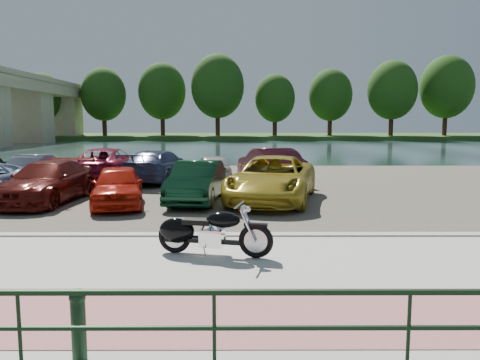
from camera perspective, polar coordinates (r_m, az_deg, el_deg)
The scene contains 20 objects.
ground at distance 8.99m, azimuth -1.79°, elevation -10.41°, with size 200.00×200.00×0.00m, color #595447.
promenade at distance 8.03m, azimuth -2.00°, elevation -12.21°, with size 60.00×6.00×0.10m, color #B2AFA8.
pink_path at distance 6.61m, azimuth -2.43°, elevation -16.06°, with size 60.00×2.00×0.01m, color #AA6064.
kerb at distance 10.90m, azimuth -1.50°, elevation -6.90°, with size 60.00×0.30×0.14m, color #B2AFA8.
parking_lot at distance 19.76m, azimuth -0.90°, elevation -0.73°, with size 60.00×18.00×0.04m, color #423C35.
river at distance 48.65m, azimuth -0.47°, elevation 3.89°, with size 120.00×40.00×0.00m, color #182C2A.
far_bank at distance 80.61m, azimuth -0.36°, elevation 5.36°, with size 120.00×24.00×0.60m, color #234B1B.
railing at distance 4.96m, azimuth -3.17°, elevation -15.62°, with size 24.04×0.05×0.90m.
bollards at distance 5.66m, azimuth -20.76°, elevation -15.82°, with size 10.68×0.18×0.81m.
far_trees at distance 74.63m, azimuth 3.03°, elevation 10.74°, with size 70.25×10.68×12.52m.
motorcycle at distance 9.26m, azimuth -4.44°, elevation -6.31°, with size 2.30×0.89×1.05m.
car_3 at distance 16.79m, azimuth -22.46°, elevation -0.22°, with size 1.92×4.73×1.37m, color #53110B.
car_4 at distance 15.38m, azimuth -14.66°, elevation -0.68°, with size 1.53×3.80×1.30m, color #B81C0C.
car_5 at distance 15.66m, azimuth -5.28°, elevation -0.21°, with size 1.45×4.15×1.37m, color black.
car_6 at distance 15.72m, azimuth 3.97°, elevation 0.12°, with size 2.53×5.50×1.53m, color gold.
car_9 at distance 22.62m, azimuth -23.41°, elevation 1.33°, with size 1.33×3.80×1.25m, color slate.
car_10 at distance 22.44m, azimuth -15.96°, elevation 1.89°, with size 2.46×5.34×1.48m, color maroon.
car_11 at distance 21.17m, azimuth -9.93°, elevation 1.69°, with size 2.00×4.92×1.43m, color navy.
car_12 at distance 21.29m, azimuth -3.38°, elevation 1.53°, with size 1.44×3.58×1.22m, color silver.
car_13 at distance 20.98m, azimuth 3.61°, elevation 1.87°, with size 1.62×4.64×1.53m, color #531623.
Camera 1 is at (0.25, -8.57, 2.70)m, focal length 35.00 mm.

